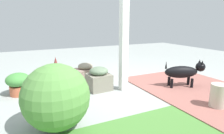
% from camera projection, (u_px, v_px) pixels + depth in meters
% --- Properties ---
extents(ground_plane, '(12.00, 12.00, 0.00)m').
position_uv_depth(ground_plane, '(129.00, 87.00, 3.66)').
color(ground_plane, '#979E9B').
extents(brick_path, '(1.80, 2.40, 0.02)m').
position_uv_depth(brick_path, '(195.00, 89.00, 3.55)').
color(brick_path, '#975B52').
rests_on(brick_path, ground).
extents(porch_pillar, '(0.13, 0.13, 2.09)m').
position_uv_depth(porch_pillar, '(124.00, 33.00, 3.29)').
color(porch_pillar, white).
rests_on(porch_pillar, ground).
extents(stone_planter_nearest, '(0.40, 0.36, 0.39)m').
position_uv_depth(stone_planter_nearest, '(86.00, 73.00, 3.99)').
color(stone_planter_nearest, gray).
rests_on(stone_planter_nearest, ground).
extents(stone_planter_near, '(0.42, 0.40, 0.43)m').
position_uv_depth(stone_planter_near, '(99.00, 79.00, 3.49)').
color(stone_planter_near, gray).
rests_on(stone_planter_near, ground).
extents(round_shrub, '(0.78, 0.78, 0.78)m').
position_uv_depth(round_shrub, '(56.00, 97.00, 2.17)').
color(round_shrub, '#589144').
rests_on(round_shrub, ground).
extents(terracotta_pot_spiky, '(0.21, 0.21, 0.60)m').
position_uv_depth(terracotta_pot_spiky, '(56.00, 73.00, 3.60)').
color(terracotta_pot_spiky, '#BB693F').
rests_on(terracotta_pot_spiky, ground).
extents(terracotta_pot_broad, '(0.39, 0.39, 0.39)m').
position_uv_depth(terracotta_pot_broad, '(18.00, 83.00, 3.23)').
color(terracotta_pot_broad, '#BB5D3E').
rests_on(terracotta_pot_broad, ground).
extents(dog, '(0.76, 0.44, 0.53)m').
position_uv_depth(dog, '(184.00, 72.00, 3.59)').
color(dog, black).
rests_on(dog, ground).
extents(ceramic_urn, '(0.24, 0.24, 0.36)m').
position_uv_depth(ceramic_urn, '(219.00, 96.00, 2.75)').
color(ceramic_urn, beige).
rests_on(ceramic_urn, ground).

